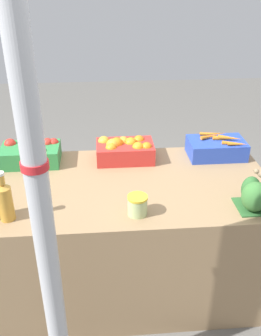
{
  "coord_description": "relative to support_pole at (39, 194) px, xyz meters",
  "views": [
    {
      "loc": [
        -0.16,
        -1.92,
        1.93
      ],
      "look_at": [
        0.0,
        0.0,
        0.88
      ],
      "focal_mm": 40.0,
      "sensor_mm": 36.0,
      "label": 1
    }
  ],
  "objects": [
    {
      "name": "ground_plane",
      "position": [
        0.39,
        0.76,
        -1.21
      ],
      "size": [
        10.0,
        10.0,
        0.0
      ],
      "primitive_type": "plane",
      "color": "#605E59"
    },
    {
      "name": "market_table",
      "position": [
        0.39,
        0.76,
        -0.82
      ],
      "size": [
        1.71,
        0.92,
        0.78
      ],
      "primitive_type": "cube",
      "color": "#937551",
      "rests_on": "ground_plane"
    },
    {
      "name": "support_pole",
      "position": [
        0.0,
        0.0,
        0.0
      ],
      "size": [
        0.1,
        0.1,
        2.41
      ],
      "color": "#B7BABF",
      "rests_on": "ground_plane"
    },
    {
      "name": "apple_crate",
      "position": [
        -0.23,
        1.07,
        -0.35
      ],
      "size": [
        0.38,
        0.24,
        0.15
      ],
      "color": "#2D8442",
      "rests_on": "market_table"
    },
    {
      "name": "orange_crate",
      "position": [
        0.38,
        1.07,
        -0.35
      ],
      "size": [
        0.38,
        0.24,
        0.16
      ],
      "color": "red",
      "rests_on": "market_table"
    },
    {
      "name": "carrot_crate",
      "position": [
        1.0,
        1.07,
        -0.36
      ],
      "size": [
        0.38,
        0.24,
        0.15
      ],
      "color": "#2847B7",
      "rests_on": "market_table"
    },
    {
      "name": "broccoli_pile",
      "position": [
        1.05,
        0.43,
        -0.34
      ],
      "size": [
        0.22,
        0.2,
        0.17
      ],
      "color": "#2D602D",
      "rests_on": "market_table"
    },
    {
      "name": "juice_bottle_amber",
      "position": [
        -0.26,
        0.45,
        -0.31
      ],
      "size": [
        0.08,
        0.08,
        0.27
      ],
      "color": "gold",
      "rests_on": "market_table"
    },
    {
      "name": "pickle_jar",
      "position": [
        0.4,
        0.44,
        -0.37
      ],
      "size": [
        0.11,
        0.11,
        0.11
      ],
      "color": "#B2C684",
      "rests_on": "market_table"
    }
  ]
}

